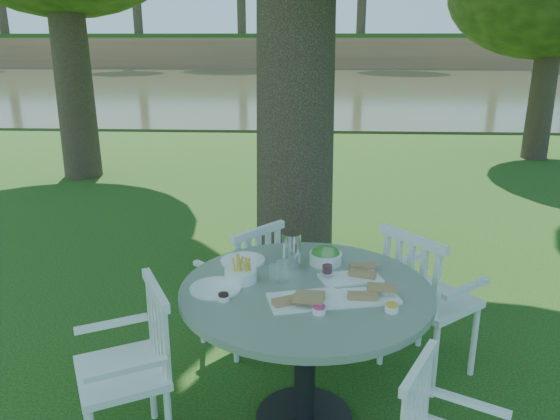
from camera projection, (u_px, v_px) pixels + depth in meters
The scene contains 7 objects.
ground at pixel (279, 319), 4.33m from camera, with size 140.00×140.00×0.00m, color #13360B.
table at pixel (306, 316), 2.98m from camera, with size 1.36×1.36×0.86m.
chair_ne at pixel (421, 293), 3.45m from camera, with size 0.69×0.69×1.01m.
chair_nw at pixel (248, 277), 3.81m from camera, with size 0.64×0.64×0.92m.
chair_sw at pixel (139, 357), 2.84m from camera, with size 0.61×0.62×0.93m.
tableware at pixel (294, 271), 3.03m from camera, with size 1.11×0.79×0.21m.
river at pixel (305, 85), 26.24m from camera, with size 100.00×28.00×0.12m, color #363A22.
Camera 1 is at (0.22, -3.87, 2.13)m, focal length 35.00 mm.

